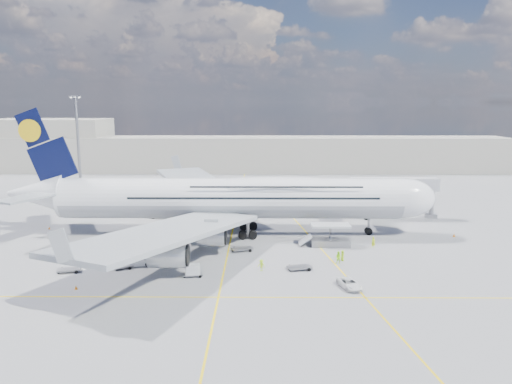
{
  "coord_description": "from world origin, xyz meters",
  "views": [
    {
      "loc": [
        5.12,
        -78.52,
        23.83
      ],
      "look_at": [
        4.46,
        8.0,
        8.24
      ],
      "focal_mm": 35.0,
      "sensor_mm": 36.0,
      "label": 1
    }
  ],
  "objects_px": {
    "airliner": "(233,197)",
    "dolly_nose_far": "(242,249)",
    "baggage_tug": "(141,260)",
    "catering_truck_inner": "(164,210)",
    "cargo_loader": "(329,238)",
    "cone_wing_right_inner": "(157,246)",
    "dolly_row_c": "(193,270)",
    "dolly_back": "(123,266)",
    "jet_bridge": "(382,188)",
    "cone_nose": "(454,235)",
    "cone_tail": "(49,228)",
    "dolly_nose_near": "(299,267)",
    "cone_wing_right_outer": "(76,287)",
    "light_mast": "(78,146)",
    "catering_truck_outer": "(206,191)",
    "dolly_row_a": "(69,270)",
    "dolly_row_b": "(143,253)",
    "crew_nose": "(373,242)",
    "crew_van": "(342,256)",
    "service_van": "(349,284)",
    "crew_loader": "(339,258)",
    "crew_tug": "(261,265)",
    "cone_wing_left_inner": "(167,211)",
    "crew_wing": "(112,242)",
    "cone_wing_left_outer": "(182,199)"
  },
  "relations": [
    {
      "from": "catering_truck_inner",
      "to": "dolly_row_c",
      "type": "bearing_deg",
      "value": -63.73
    },
    {
      "from": "cargo_loader",
      "to": "dolly_row_c",
      "type": "height_order",
      "value": "cargo_loader"
    },
    {
      "from": "cargo_loader",
      "to": "baggage_tug",
      "type": "xyz_separation_m",
      "value": [
        -29.26,
        -10.71,
        -0.4
      ]
    },
    {
      "from": "dolly_row_a",
      "to": "dolly_back",
      "type": "height_order",
      "value": "dolly_row_a"
    },
    {
      "from": "airliner",
      "to": "dolly_row_c",
      "type": "height_order",
      "value": "airliner"
    },
    {
      "from": "cargo_loader",
      "to": "dolly_back",
      "type": "bearing_deg",
      "value": -159.06
    },
    {
      "from": "dolly_row_a",
      "to": "dolly_nose_near",
      "type": "height_order",
      "value": "dolly_nose_near"
    },
    {
      "from": "dolly_back",
      "to": "crew_van",
      "type": "xyz_separation_m",
      "value": [
        32.52,
        3.78,
        0.52
      ]
    },
    {
      "from": "baggage_tug",
      "to": "catering_truck_inner",
      "type": "bearing_deg",
      "value": 88.17
    },
    {
      "from": "airliner",
      "to": "dolly_nose_far",
      "type": "height_order",
      "value": "airliner"
    },
    {
      "from": "cone_wing_right_inner",
      "to": "cone_wing_right_outer",
      "type": "height_order",
      "value": "cone_wing_right_inner"
    },
    {
      "from": "dolly_nose_near",
      "to": "crew_loader",
      "type": "distance_m",
      "value": 6.64
    },
    {
      "from": "catering_truck_outer",
      "to": "dolly_back",
      "type": "bearing_deg",
      "value": -104.91
    },
    {
      "from": "cargo_loader",
      "to": "cone_wing_right_outer",
      "type": "height_order",
      "value": "cargo_loader"
    },
    {
      "from": "dolly_back",
      "to": "baggage_tug",
      "type": "height_order",
      "value": "baggage_tug"
    },
    {
      "from": "dolly_back",
      "to": "crew_loader",
      "type": "relative_size",
      "value": 1.6
    },
    {
      "from": "crew_wing",
      "to": "cone_tail",
      "type": "bearing_deg",
      "value": 86.4
    },
    {
      "from": "cone_wing_left_outer",
      "to": "cone_tail",
      "type": "height_order",
      "value": "cone_wing_left_outer"
    },
    {
      "from": "jet_bridge",
      "to": "cone_nose",
      "type": "xyz_separation_m",
      "value": [
        10.3,
        -12.36,
        -6.56
      ]
    },
    {
      "from": "cone_nose",
      "to": "cone_wing_left_outer",
      "type": "bearing_deg",
      "value": 148.28
    },
    {
      "from": "crew_nose",
      "to": "crew_van",
      "type": "relative_size",
      "value": 1.14
    },
    {
      "from": "baggage_tug",
      "to": "crew_wing",
      "type": "bearing_deg",
      "value": 120.87
    },
    {
      "from": "dolly_row_b",
      "to": "dolly_nose_far",
      "type": "relative_size",
      "value": 0.75
    },
    {
      "from": "catering_truck_inner",
      "to": "cone_wing_left_inner",
      "type": "height_order",
      "value": "catering_truck_inner"
    },
    {
      "from": "service_van",
      "to": "crew_wing",
      "type": "xyz_separation_m",
      "value": [
        -36.4,
        18.45,
        0.23
      ]
    },
    {
      "from": "dolly_row_c",
      "to": "baggage_tug",
      "type": "xyz_separation_m",
      "value": [
        -8.28,
        4.73,
        -0.08
      ]
    },
    {
      "from": "dolly_row_c",
      "to": "dolly_nose_near",
      "type": "xyz_separation_m",
      "value": [
        15.02,
        2.97,
        -0.54
      ]
    },
    {
      "from": "dolly_row_b",
      "to": "crew_tug",
      "type": "xyz_separation_m",
      "value": [
        18.75,
        -7.63,
        0.56
      ]
    },
    {
      "from": "cone_wing_right_inner",
      "to": "dolly_row_c",
      "type": "bearing_deg",
      "value": -60.32
    },
    {
      "from": "catering_truck_outer",
      "to": "cone_wing_right_inner",
      "type": "height_order",
      "value": "catering_truck_outer"
    },
    {
      "from": "dolly_back",
      "to": "baggage_tug",
      "type": "relative_size",
      "value": 0.97
    },
    {
      "from": "light_mast",
      "to": "catering_truck_outer",
      "type": "distance_m",
      "value": 33.44
    },
    {
      "from": "cargo_loader",
      "to": "cone_wing_right_inner",
      "type": "relative_size",
      "value": 15.52
    },
    {
      "from": "dolly_back",
      "to": "cone_wing_right_outer",
      "type": "xyz_separation_m",
      "value": [
        -3.85,
        -8.3,
        -0.06
      ]
    },
    {
      "from": "catering_truck_outer",
      "to": "cone_wing_right_outer",
      "type": "xyz_separation_m",
      "value": [
        -10.06,
        -62.99,
        -1.54
      ]
    },
    {
      "from": "dolly_row_c",
      "to": "crew_tug",
      "type": "relative_size",
      "value": 1.71
    },
    {
      "from": "dolly_nose_far",
      "to": "service_van",
      "type": "bearing_deg",
      "value": -67.7
    },
    {
      "from": "dolly_row_b",
      "to": "catering_truck_outer",
      "type": "relative_size",
      "value": 0.42
    },
    {
      "from": "jet_bridge",
      "to": "cone_tail",
      "type": "xyz_separation_m",
      "value": [
        -64.83,
        -7.55,
        -6.6
      ]
    },
    {
      "from": "dolly_row_c",
      "to": "dolly_nose_near",
      "type": "relative_size",
      "value": 0.78
    },
    {
      "from": "crew_wing",
      "to": "cone_wing_right_outer",
      "type": "distance_m",
      "value": 19.16
    },
    {
      "from": "catering_truck_inner",
      "to": "crew_tug",
      "type": "height_order",
      "value": "catering_truck_inner"
    },
    {
      "from": "jet_bridge",
      "to": "dolly_nose_near",
      "type": "relative_size",
      "value": 5.03
    },
    {
      "from": "crew_tug",
      "to": "cone_nose",
      "type": "xyz_separation_m",
      "value": [
        34.74,
        18.74,
        -0.57
      ]
    },
    {
      "from": "dolly_nose_far",
      "to": "cargo_loader",
      "type": "bearing_deg",
      "value": -6.48
    },
    {
      "from": "catering_truck_inner",
      "to": "dolly_back",
      "type": "bearing_deg",
      "value": -80.38
    },
    {
      "from": "catering_truck_outer",
      "to": "crew_van",
      "type": "distance_m",
      "value": 57.32
    },
    {
      "from": "cone_wing_right_inner",
      "to": "cone_tail",
      "type": "distance_m",
      "value": 25.97
    },
    {
      "from": "light_mast",
      "to": "cone_tail",
      "type": "xyz_separation_m",
      "value": [
        4.98,
        -31.61,
        -12.95
      ]
    },
    {
      "from": "dolly_row_a",
      "to": "cone_wing_right_inner",
      "type": "relative_size",
      "value": 6.27
    }
  ]
}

